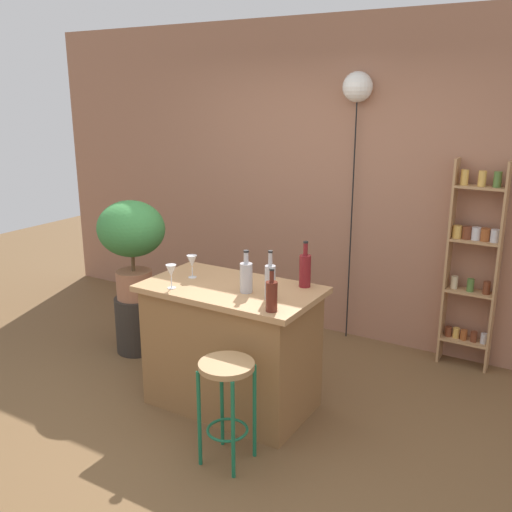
{
  "coord_description": "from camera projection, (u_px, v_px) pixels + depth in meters",
  "views": [
    {
      "loc": [
        2.04,
        -2.78,
        2.16
      ],
      "look_at": [
        0.05,
        0.55,
        1.06
      ],
      "focal_mm": 40.24,
      "sensor_mm": 36.0,
      "label": 1
    }
  ],
  "objects": [
    {
      "name": "spice_shelf",
      "position": [
        473.0,
        262.0,
        4.51
      ],
      "size": [
        0.39,
        0.15,
        1.68
      ],
      "color": "tan",
      "rests_on": "ground"
    },
    {
      "name": "wine_glass_center",
      "position": [
        192.0,
        262.0,
        4.06
      ],
      "size": [
        0.07,
        0.07,
        0.16
      ],
      "color": "silver",
      "rests_on": "kitchen_counter"
    },
    {
      "name": "back_wall",
      "position": [
        332.0,
        181.0,
        5.12
      ],
      "size": [
        6.4,
        0.1,
        2.8
      ],
      "primitive_type": "cube",
      "color": "#9E6B51",
      "rests_on": "ground"
    },
    {
      "name": "bottle_soda_blue",
      "position": [
        272.0,
        295.0,
        3.43
      ],
      "size": [
        0.07,
        0.07,
        0.27
      ],
      "color": "#5B2319",
      "rests_on": "kitchen_counter"
    },
    {
      "name": "wine_glass_left",
      "position": [
        171.0,
        272.0,
        3.83
      ],
      "size": [
        0.07,
        0.07,
        0.16
      ],
      "color": "silver",
      "rests_on": "kitchen_counter"
    },
    {
      "name": "bottle_vinegar",
      "position": [
        270.0,
        281.0,
        3.63
      ],
      "size": [
        0.07,
        0.07,
        0.32
      ],
      "color": "#B2B2B7",
      "rests_on": "kitchen_counter"
    },
    {
      "name": "bottle_sauce_amber",
      "position": [
        246.0,
        277.0,
        3.76
      ],
      "size": [
        0.08,
        0.08,
        0.29
      ],
      "color": "#B2B2B7",
      "rests_on": "kitchen_counter"
    },
    {
      "name": "potted_plant",
      "position": [
        131.0,
        236.0,
        4.73
      ],
      "size": [
        0.58,
        0.52,
        0.84
      ],
      "color": "#A86B4C",
      "rests_on": "plant_stool"
    },
    {
      "name": "kitchen_counter",
      "position": [
        232.0,
        346.0,
        4.02
      ],
      "size": [
        1.21,
        0.69,
        0.89
      ],
      "color": "olive",
      "rests_on": "ground"
    },
    {
      "name": "ground",
      "position": [
        208.0,
        423.0,
        3.89
      ],
      "size": [
        12.0,
        12.0,
        0.0
      ],
      "primitive_type": "plane",
      "color": "brown"
    },
    {
      "name": "bottle_spirits_clear",
      "position": [
        305.0,
        270.0,
        3.86
      ],
      "size": [
        0.08,
        0.08,
        0.32
      ],
      "color": "maroon",
      "rests_on": "kitchen_counter"
    },
    {
      "name": "bar_stool",
      "position": [
        227.0,
        389.0,
        3.37
      ],
      "size": [
        0.33,
        0.33,
        0.65
      ],
      "color": "#196642",
      "rests_on": "ground"
    },
    {
      "name": "plant_stool",
      "position": [
        137.0,
        324.0,
        4.94
      ],
      "size": [
        0.36,
        0.36,
        0.48
      ],
      "primitive_type": "cylinder",
      "color": "#2D2823",
      "rests_on": "ground"
    },
    {
      "name": "pendant_globe_light",
      "position": [
        357.0,
        90.0,
        4.69
      ],
      "size": [
        0.25,
        0.25,
        2.33
      ],
      "color": "black",
      "rests_on": "ground"
    }
  ]
}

